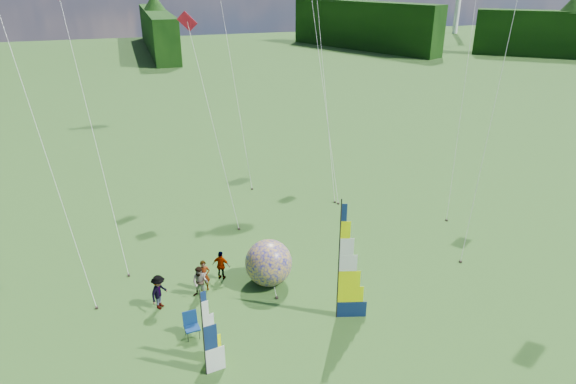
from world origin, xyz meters
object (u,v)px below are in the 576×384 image
object	(u,v)px
spectator_b	(200,282)
kite_whale	(314,6)
feather_banner_main	(339,263)
camp_chair	(192,326)
spectator_d	(221,265)
spectator_c	(159,292)
side_banner_left	(203,329)
spectator_a	(204,276)
bol_inflatable	(269,263)
side_banner_far	(204,340)

from	to	relation	value
spectator_b	kite_whale	bearing A→B (deg)	79.60
feather_banner_main	camp_chair	xyz separation A→B (m)	(-6.25, 0.59, -2.20)
spectator_d	kite_whale	size ratio (longest dim) A/B	0.06
feather_banner_main	spectator_b	bearing A→B (deg)	163.70
spectator_b	spectator_c	distance (m)	1.91
spectator_b	camp_chair	xyz separation A→B (m)	(-0.79, -2.80, -0.23)
side_banner_left	camp_chair	size ratio (longest dim) A/B	2.90
spectator_a	spectator_b	distance (m)	0.57
bol_inflatable	camp_chair	world-z (taller)	bol_inflatable
bol_inflatable	spectator_b	xyz separation A→B (m)	(-3.35, -0.13, -0.35)
spectator_c	camp_chair	xyz separation A→B (m)	(1.10, -2.51, -0.27)
side_banner_left	spectator_b	world-z (taller)	side_banner_left
side_banner_far	spectator_d	size ratio (longest dim) A/B	2.16
side_banner_left	spectator_b	bearing A→B (deg)	66.25
bol_inflatable	camp_chair	size ratio (longest dim) A/B	2.02
feather_banner_main	side_banner_left	xyz separation A→B (m)	(-5.99, -1.10, -1.13)
side_banner_left	spectator_a	world-z (taller)	side_banner_left
feather_banner_main	spectator_c	bearing A→B (deg)	172.66
side_banner_left	bol_inflatable	distance (m)	6.06
spectator_c	spectator_d	size ratio (longest dim) A/B	1.09
spectator_d	spectator_a	bearing A→B (deg)	69.62
camp_chair	spectator_a	bearing A→B (deg)	66.34
side_banner_far	spectator_c	bearing A→B (deg)	95.83
side_banner_left	camp_chair	xyz separation A→B (m)	(-0.26, 1.69, -1.08)
camp_chair	side_banner_left	bearing A→B (deg)	-87.17
feather_banner_main	side_banner_far	world-z (taller)	feather_banner_main
side_banner_left	kite_whale	xyz separation A→B (m)	(11.10, 18.33, 10.23)
side_banner_far	spectator_c	world-z (taller)	side_banner_far
feather_banner_main	bol_inflatable	bearing A→B (deg)	136.48
feather_banner_main	bol_inflatable	world-z (taller)	feather_banner_main
spectator_a	kite_whale	bearing A→B (deg)	56.86
side_banner_far	feather_banner_main	bearing A→B (deg)	6.91
side_banner_far	spectator_a	distance (m)	5.76
feather_banner_main	spectator_d	distance (m)	6.56
spectator_b	camp_chair	bearing A→B (deg)	-78.87
spectator_a	spectator_d	size ratio (longest dim) A/B	1.03
side_banner_far	kite_whale	xyz separation A→B (m)	(11.16, 18.96, 10.22)
side_banner_left	camp_chair	bearing A→B (deg)	81.72
spectator_a	spectator_d	distance (m)	1.18
spectator_a	spectator_c	world-z (taller)	spectator_c
bol_inflatable	spectator_c	bearing A→B (deg)	-175.40
side_banner_far	kite_whale	distance (m)	24.26
feather_banner_main	camp_chair	world-z (taller)	feather_banner_main
bol_inflatable	kite_whale	bearing A→B (deg)	62.23
side_banner_left	bol_inflatable	size ratio (longest dim) A/B	1.44
spectator_d	bol_inflatable	bearing A→B (deg)	-173.51
feather_banner_main	kite_whale	world-z (taller)	kite_whale
feather_banner_main	side_banner_left	distance (m)	6.20
spectator_b	spectator_d	size ratio (longest dim) A/B	1.04
spectator_b	side_banner_far	bearing A→B (deg)	-69.69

